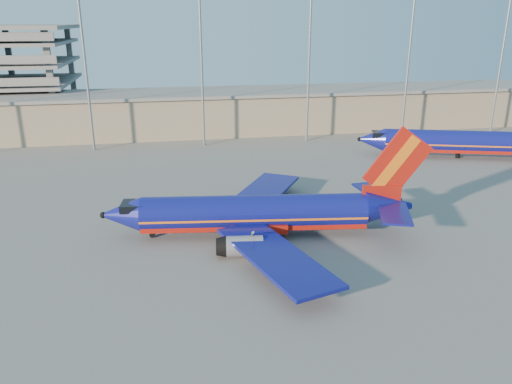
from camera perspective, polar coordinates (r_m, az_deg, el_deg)
ground at (r=52.82m, az=3.96°, el=-6.10°), size 220.00×220.00×0.00m
terminal_building at (r=108.10m, az=1.48°, el=9.43°), size 122.00×16.00×8.50m
light_mast_row at (r=93.94m, az=0.03°, el=16.11°), size 101.60×1.60×28.65m
aircraft_main at (r=54.16m, az=0.66°, el=-2.45°), size 35.30×33.76×11.98m
aircraft_second at (r=92.11m, az=22.80°, el=5.32°), size 35.65×18.37×12.44m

